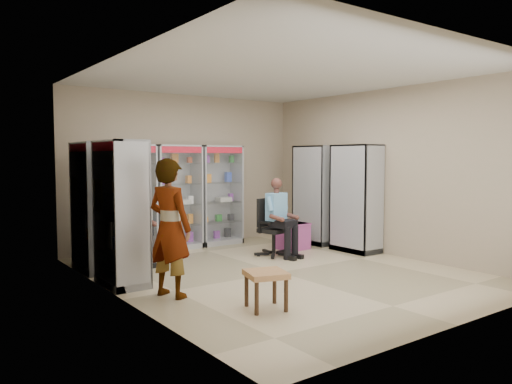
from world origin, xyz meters
TOP-DOWN VIEW (x-y plane):
  - floor at (0.00, 0.00)m, footprint 6.00×6.00m
  - room_shell at (0.00, 0.00)m, footprint 5.02×6.02m
  - cabinet_back_left at (-1.30, 2.73)m, footprint 0.90×0.50m
  - cabinet_back_mid at (-0.35, 2.73)m, footprint 0.90×0.50m
  - cabinet_back_right at (0.60, 2.73)m, footprint 0.90×0.50m
  - cabinet_right_far at (2.23, 1.60)m, footprint 0.90×0.50m
  - cabinet_right_near at (2.23, 0.50)m, footprint 0.90×0.50m
  - cabinet_left_far at (-2.23, 1.80)m, footprint 0.90×0.50m
  - cabinet_left_near at (-2.23, 0.70)m, footprint 0.90×0.50m
  - wooden_chair at (-1.55, 2.00)m, footprint 0.42×0.42m
  - seated_customer at (-1.55, 1.95)m, footprint 0.44×0.60m
  - office_chair at (0.73, 1.08)m, footprint 0.67×0.67m
  - seated_shopkeeper at (0.73, 1.03)m, footprint 0.55×0.68m
  - pink_trunk at (1.42, 1.39)m, footprint 0.54×0.52m
  - tea_glass at (1.39, 1.42)m, footprint 0.07×0.07m
  - woven_stool_a at (1.67, 1.64)m, footprint 0.48×0.48m
  - woven_stool_b at (-1.29, -1.35)m, footprint 0.56×0.56m
  - standing_man at (-1.95, -0.22)m, footprint 0.62×0.75m

SIDE VIEW (x-z plane):
  - floor at x=0.00m, z-range 0.00..0.00m
  - woven_stool_a at x=1.67m, z-range 0.00..0.40m
  - woven_stool_b at x=-1.29m, z-range 0.00..0.45m
  - pink_trunk at x=1.42m, z-range 0.00..0.51m
  - wooden_chair at x=-1.55m, z-range 0.00..0.94m
  - office_chair at x=0.73m, z-range 0.00..1.03m
  - tea_glass at x=1.39m, z-range 0.51..0.61m
  - seated_shopkeeper at x=0.73m, z-range 0.00..1.31m
  - seated_customer at x=-1.55m, z-range 0.00..1.34m
  - standing_man at x=-1.95m, z-range 0.00..1.75m
  - cabinet_back_left at x=-1.30m, z-range 0.00..2.00m
  - cabinet_back_mid at x=-0.35m, z-range 0.00..2.00m
  - cabinet_back_right at x=0.60m, z-range 0.00..2.00m
  - cabinet_right_far at x=2.23m, z-range 0.00..2.00m
  - cabinet_right_near at x=2.23m, z-range 0.00..2.00m
  - cabinet_left_far at x=-2.23m, z-range 0.00..2.00m
  - cabinet_left_near at x=-2.23m, z-range 0.00..2.00m
  - room_shell at x=0.00m, z-range 0.46..3.47m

